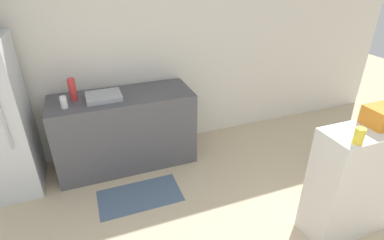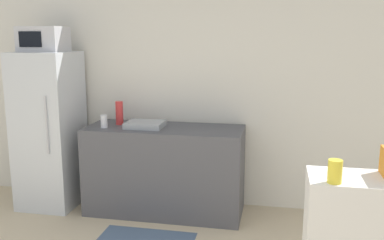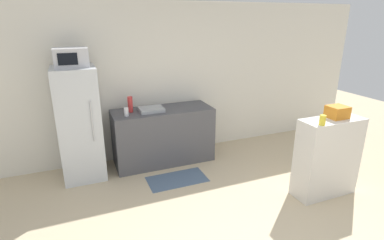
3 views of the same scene
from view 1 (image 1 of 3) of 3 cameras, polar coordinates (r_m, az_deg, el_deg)
name	(u,v)px [view 1 (image 1 of 3)]	position (r m, az deg, el deg)	size (l,w,h in m)	color
wall_back	(127,53)	(3.78, -12.26, 12.40)	(8.00, 0.06, 2.60)	silver
counter	(126,130)	(3.73, -12.54, -1.90)	(1.63, 0.63, 0.92)	#4C4C51
sink_basin	(104,96)	(3.48, -16.46, 4.32)	(0.38, 0.31, 0.06)	#9EA3A8
bottle_tall	(72,90)	(3.52, -21.82, 5.41)	(0.08, 0.08, 0.25)	red
bottle_short	(64,102)	(3.38, -23.23, 3.11)	(0.07, 0.07, 0.13)	silver
shelf_cabinet	(357,182)	(3.08, 28.88, -10.24)	(0.87, 0.35, 1.09)	silver
basket	(382,116)	(2.86, 32.41, 0.60)	(0.25, 0.22, 0.16)	orange
jar	(359,136)	(2.50, 29.23, -2.64)	(0.08, 0.08, 0.13)	yellow
kitchen_rug	(140,196)	(3.43, -9.90, -14.02)	(0.89, 0.48, 0.01)	slate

